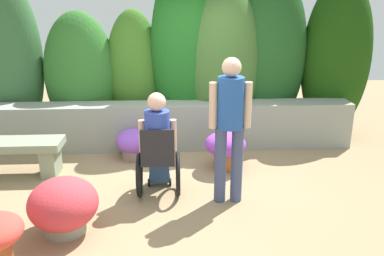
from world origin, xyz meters
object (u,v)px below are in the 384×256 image
at_px(flower_pot_purple_near, 133,143).
at_px(flower_pot_terracotta_by_wall, 64,206).
at_px(person_in_wheelchair, 158,148).
at_px(person_standing_companion, 230,121).
at_px(flower_pot_small_foreground, 225,147).
at_px(stone_bench, 1,152).

height_order(flower_pot_purple_near, flower_pot_terracotta_by_wall, flower_pot_terracotta_by_wall).
height_order(person_in_wheelchair, flower_pot_terracotta_by_wall, person_in_wheelchair).
bearing_deg(person_in_wheelchair, person_standing_companion, -4.36).
distance_m(person_standing_companion, flower_pot_terracotta_by_wall, 2.04).
xyz_separation_m(person_in_wheelchair, person_standing_companion, (0.85, -0.23, 0.40)).
distance_m(person_in_wheelchair, flower_pot_small_foreground, 1.23).
height_order(stone_bench, flower_pot_terracotta_by_wall, flower_pot_terracotta_by_wall).
relative_size(flower_pot_purple_near, flower_pot_terracotta_by_wall, 0.73).
distance_m(stone_bench, flower_pot_small_foreground, 3.14).
bearing_deg(flower_pot_terracotta_by_wall, flower_pot_purple_near, 74.70).
bearing_deg(flower_pot_terracotta_by_wall, stone_bench, 129.39).
bearing_deg(flower_pot_small_foreground, flower_pot_purple_near, 160.96).
height_order(person_standing_companion, flower_pot_purple_near, person_standing_companion).
bearing_deg(person_standing_companion, stone_bench, 155.01).
height_order(person_standing_companion, flower_pot_small_foreground, person_standing_companion).
distance_m(person_in_wheelchair, flower_pot_terracotta_by_wall, 1.31).
distance_m(stone_bench, flower_pot_purple_near, 1.86).
relative_size(person_standing_companion, flower_pot_terracotta_by_wall, 2.42).
relative_size(person_standing_companion, flower_pot_purple_near, 3.30).
bearing_deg(stone_bench, flower_pot_terracotta_by_wall, -48.83).
distance_m(flower_pot_purple_near, flower_pot_terracotta_by_wall, 2.10).
relative_size(person_in_wheelchair, person_standing_companion, 0.76).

